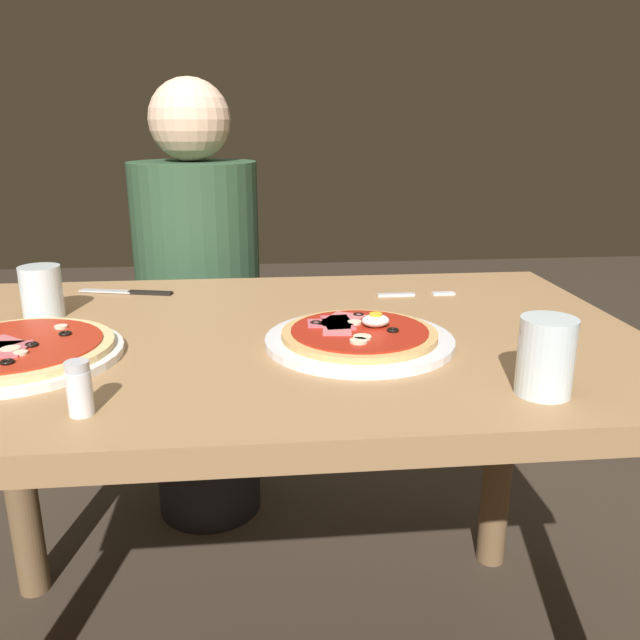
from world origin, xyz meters
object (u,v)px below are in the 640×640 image
at_px(dining_table, 267,396).
at_px(salt_shaker, 79,389).
at_px(water_glass_near, 545,362).
at_px(knife, 132,292).
at_px(water_glass_far, 42,295).
at_px(pizza_foreground, 359,337).
at_px(pizza_across_left, 15,352).
at_px(fork, 410,294).
at_px(diner_person, 201,322).

bearing_deg(dining_table, salt_shaker, -127.26).
xyz_separation_m(water_glass_near, knife, (-0.61, 0.57, -0.04)).
xyz_separation_m(water_glass_far, knife, (0.13, 0.15, -0.04)).
xyz_separation_m(pizza_foreground, water_glass_near, (0.20, -0.21, 0.03)).
distance_m(dining_table, salt_shaker, 0.40).
relative_size(pizza_across_left, water_glass_far, 3.33).
relative_size(water_glass_far, fork, 0.58).
xyz_separation_m(pizza_foreground, knife, (-0.41, 0.36, -0.01)).
distance_m(pizza_foreground, fork, 0.32).
xyz_separation_m(pizza_across_left, knife, (0.10, 0.37, -0.01)).
bearing_deg(fork, salt_shaker, -135.94).
height_order(dining_table, pizza_foreground, pizza_foreground).
bearing_deg(fork, pizza_foreground, -117.62).
relative_size(dining_table, knife, 6.44).
bearing_deg(water_glass_far, water_glass_near, -29.39).
height_order(pizza_across_left, water_glass_near, water_glass_near).
relative_size(pizza_foreground, water_glass_near, 2.93).
bearing_deg(salt_shaker, diner_person, 86.36).
xyz_separation_m(water_glass_far, fork, (0.69, 0.08, -0.04)).
xyz_separation_m(dining_table, knife, (-0.26, 0.28, 0.12)).
bearing_deg(pizza_foreground, dining_table, 151.74).
bearing_deg(water_glass_far, fork, 6.55).
distance_m(water_glass_far, knife, 0.20).
relative_size(water_glass_far, diner_person, 0.08).
bearing_deg(water_glass_far, pizza_foreground, -20.90).
height_order(salt_shaker, diner_person, diner_person).
distance_m(pizza_foreground, pizza_across_left, 0.51).
xyz_separation_m(pizza_foreground, water_glass_far, (-0.54, 0.21, 0.03)).
relative_size(pizza_foreground, water_glass_far, 3.22).
bearing_deg(diner_person, water_glass_far, 66.38).
bearing_deg(salt_shaker, water_glass_far, 111.67).
distance_m(pizza_foreground, water_glass_near, 0.30).
bearing_deg(salt_shaker, fork, 44.06).
bearing_deg(diner_person, water_glass_near, 118.70).
height_order(pizza_across_left, knife, pizza_across_left).
distance_m(dining_table, fork, 0.38).
height_order(water_glass_near, knife, water_glass_near).
xyz_separation_m(salt_shaker, diner_person, (0.06, 0.94, -0.21)).
xyz_separation_m(pizza_across_left, salt_shaker, (0.14, -0.20, 0.02)).
bearing_deg(water_glass_near, pizza_foreground, 133.90).
relative_size(pizza_across_left, knife, 1.58).
bearing_deg(water_glass_far, diner_person, 66.38).
height_order(dining_table, fork, fork).
distance_m(dining_table, diner_person, 0.67).
bearing_deg(salt_shaker, pizza_across_left, 125.49).
relative_size(water_glass_far, salt_shaker, 1.37).
relative_size(knife, salt_shaker, 2.89).
distance_m(water_glass_near, salt_shaker, 0.57).
distance_m(fork, knife, 0.56).
bearing_deg(water_glass_near, salt_shaker, -179.52).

